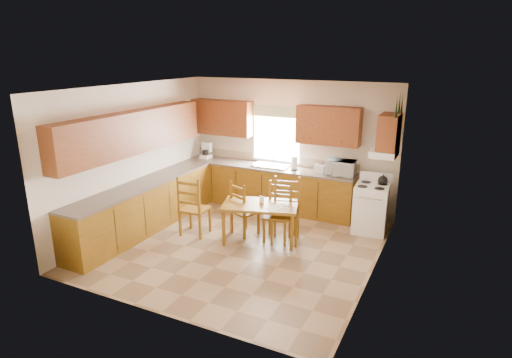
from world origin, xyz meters
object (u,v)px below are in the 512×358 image
at_px(dining_table, 260,222).
at_px(chair_far_right, 277,213).
at_px(stove, 371,209).
at_px(chair_far_left, 285,212).
at_px(chair_near_left, 195,205).
at_px(chair_near_right, 245,208).
at_px(microwave, 341,168).

distance_m(dining_table, chair_far_right, 0.35).
distance_m(stove, chair_far_left, 1.69).
xyz_separation_m(chair_near_left, chair_far_left, (1.62, 0.40, 0.01)).
bearing_deg(chair_near_right, chair_near_left, 48.35).
bearing_deg(chair_far_left, microwave, 52.96).
bearing_deg(chair_far_right, chair_near_right, 172.37).
height_order(dining_table, chair_far_right, chair_far_right).
bearing_deg(dining_table, chair_near_left, 175.18).
bearing_deg(chair_far_left, chair_near_right, 164.18).
relative_size(dining_table, chair_near_right, 1.29).
bearing_deg(chair_near_left, stove, -156.64).
relative_size(chair_near_right, chair_far_left, 0.88).
relative_size(chair_near_left, chair_near_right, 1.11).
height_order(dining_table, chair_near_left, chair_near_left).
distance_m(chair_near_left, chair_far_left, 1.67).
distance_m(chair_near_left, chair_far_right, 1.52).
bearing_deg(dining_table, chair_near_right, 141.30).
relative_size(stove, chair_far_right, 0.85).
distance_m(dining_table, chair_near_left, 1.25).
bearing_deg(chair_far_right, microwave, 56.18).
distance_m(chair_near_left, chair_near_right, 0.92).
relative_size(dining_table, chair_far_left, 1.14).
xyz_separation_m(chair_near_right, chair_far_left, (0.80, -0.00, 0.07)).
bearing_deg(chair_far_right, chair_far_left, -7.00).
xyz_separation_m(microwave, chair_near_left, (-2.19, -1.84, -0.52)).
bearing_deg(stove, dining_table, -146.63).
bearing_deg(stove, microwave, 151.15).
height_order(stove, chair_far_right, chair_far_right).
relative_size(microwave, chair_near_right, 0.51).
height_order(stove, dining_table, stove).
xyz_separation_m(chair_near_right, chair_far_right, (0.64, -0.00, 0.02)).
distance_m(microwave, chair_far_right, 1.70).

